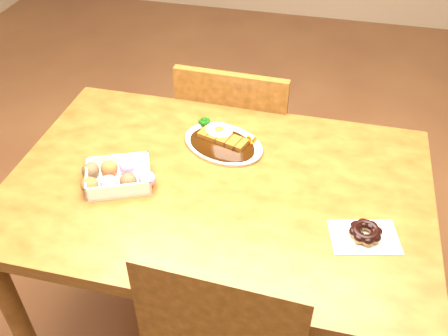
% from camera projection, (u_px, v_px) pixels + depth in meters
% --- Properties ---
extents(ground, '(6.00, 6.00, 0.00)m').
position_uv_depth(ground, '(219.00, 329.00, 1.91)').
color(ground, brown).
rests_on(ground, ground).
extents(table, '(1.20, 0.80, 0.75)m').
position_uv_depth(table, '(218.00, 208.00, 1.49)').
color(table, '#523010').
rests_on(table, ground).
extents(chair_far, '(0.43, 0.43, 0.87)m').
position_uv_depth(chair_far, '(238.00, 145.00, 2.00)').
color(chair_far, '#523010').
rests_on(chair_far, ground).
extents(katsu_curry_plate, '(0.31, 0.26, 0.05)m').
position_uv_depth(katsu_curry_plate, '(223.00, 141.00, 1.55)').
color(katsu_curry_plate, white).
rests_on(katsu_curry_plate, table).
extents(donut_box, '(0.22, 0.20, 0.05)m').
position_uv_depth(donut_box, '(117.00, 176.00, 1.41)').
color(donut_box, white).
rests_on(donut_box, table).
extents(pon_de_ring, '(0.19, 0.16, 0.03)m').
position_uv_depth(pon_de_ring, '(365.00, 233.00, 1.25)').
color(pon_de_ring, silver).
rests_on(pon_de_ring, table).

